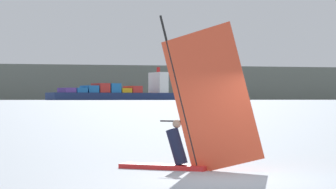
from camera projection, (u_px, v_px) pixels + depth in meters
ground_plane at (232, 180)px, 15.47m from camera, size 4000.00×4000.00×0.00m
windsurfer at (192, 124)px, 17.54m from camera, size 3.35×2.32×4.08m
cargo_ship at (117, 93)px, 776.18m from camera, size 151.47×72.99×37.93m
distant_headland at (330, 87)px, 1225.22m from camera, size 1392.40×495.15×45.36m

